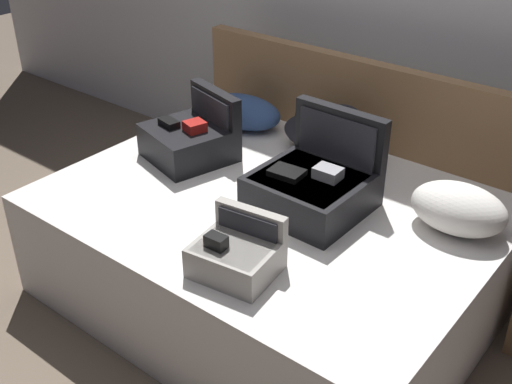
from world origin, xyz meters
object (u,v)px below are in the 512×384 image
duffel_bag (330,135)px  hard_case_medium (190,138)px  pillow_near_headboard (459,209)px  pillow_center_head (243,112)px  bed (271,249)px  hard_case_large (314,184)px  hard_case_small (236,254)px

duffel_bag → hard_case_medium: bearing=-138.7°
duffel_bag → pillow_near_headboard: (0.84, -0.27, -0.01)m
pillow_center_head → bed: bearing=-41.5°
bed → pillow_near_headboard: 0.93m
duffel_bag → pillow_center_head: (-0.59, -0.02, -0.02)m
duffel_bag → bed: bearing=-85.2°
hard_case_large → pillow_center_head: 0.97m
pillow_center_head → duffel_bag: bearing=1.5°
hard_case_large → hard_case_medium: bearing=179.8°
pillow_near_headboard → hard_case_small: bearing=-123.7°
bed → pillow_near_headboard: (0.79, 0.32, 0.39)m
hard_case_large → hard_case_medium: 0.80m
duffel_bag → pillow_near_headboard: size_ratio=1.35×
hard_case_large → pillow_near_headboard: (0.60, 0.24, -0.02)m
bed → duffel_bag: duffel_bag is taller
duffel_bag → pillow_near_headboard: 0.88m
hard_case_small → pillow_center_head: bearing=120.8°
hard_case_large → pillow_near_headboard: 0.65m
pillow_near_headboard → bed: bearing=-158.2°
bed → hard_case_large: hard_case_large is taller
duffel_bag → hard_case_large: bearing=-65.0°
hard_case_large → duffel_bag: hard_case_large is taller
pillow_near_headboard → pillow_center_head: (-1.43, 0.25, -0.01)m
hard_case_medium → pillow_near_headboard: 1.42m
duffel_bag → pillow_near_headboard: bearing=-17.8°
hard_case_large → pillow_near_headboard: bearing=23.1°
bed → hard_case_large: 0.46m
pillow_near_headboard → hard_case_medium: bearing=-170.9°
hard_case_small → hard_case_large: bearing=85.9°
hard_case_large → duffel_bag: 0.56m
hard_case_small → pillow_near_headboard: bearing=48.7°
hard_case_medium → hard_case_small: 1.04m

